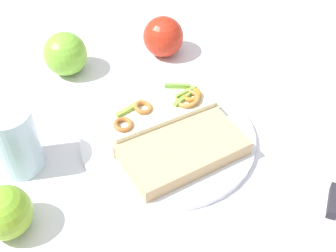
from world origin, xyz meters
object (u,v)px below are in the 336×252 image
sandwich (156,111)px  apple_3 (65,54)px  bread_slice_side (182,149)px  drinking_glass (15,140)px  plate (168,138)px  apple_0 (5,212)px  knife (334,192)px  apple_5 (163,37)px

sandwich → apple_3: 0.21m
bread_slice_side → sandwich: bearing=87.3°
bread_slice_side → drinking_glass: 0.23m
apple_3 → plate: bearing=170.4°
drinking_glass → sandwich: bearing=-121.8°
plate → drinking_glass: drinking_glass is taller
apple_0 → drinking_glass: drinking_glass is taller
plate → sandwich: size_ratio=1.31×
bread_slice_side → apple_0: (0.12, 0.22, 0.01)m
bread_slice_side → apple_3: size_ratio=2.28×
sandwich → drinking_glass: (0.11, 0.18, 0.03)m
plate → sandwich: bearing=-29.1°
sandwich → drinking_glass: drinking_glass is taller
plate → bread_slice_side: bread_slice_side is taller
apple_3 → knife: apple_3 is taller
bread_slice_side → apple_3: bearing=103.4°
plate → sandwich: sandwich is taller
bread_slice_side → apple_5: apple_5 is taller
sandwich → apple_3: apple_3 is taller
sandwich → bread_slice_side: size_ratio=1.17×
plate → bread_slice_side: 0.05m
apple_0 → drinking_glass: 0.11m
apple_0 → drinking_glass: bearing=-51.4°
apple_0 → apple_5: bearing=-83.2°
apple_5 → knife: bearing=159.6°
apple_0 → apple_3: (0.16, -0.28, 0.00)m
apple_0 → knife: 0.43m
knife → drinking_glass: bearing=103.0°
apple_0 → knife: apple_0 is taller
sandwich → drinking_glass: size_ratio=1.96×
apple_3 → sandwich: bearing=174.2°
sandwich → apple_0: (0.04, 0.26, 0.01)m
sandwich → bread_slice_side: bearing=-90.7°
plate → drinking_glass: 0.22m
plate → apple_5: 0.23m
apple_5 → drinking_glass: drinking_glass is taller
bread_slice_side → apple_3: 0.29m
drinking_glass → apple_5: bearing=-92.6°
plate → apple_5: (0.13, -0.18, 0.03)m
apple_0 → knife: size_ratio=0.56×
apple_0 → apple_5: size_ratio=0.93×
sandwich → plate: bearing=-91.5°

